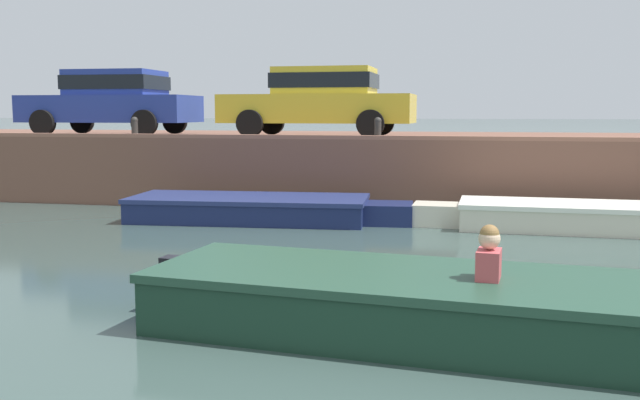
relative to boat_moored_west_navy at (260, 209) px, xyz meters
name	(u,v)px	position (x,y,z in m)	size (l,w,h in m)	color
ground_plane	(399,290)	(3.08, -4.68, -0.23)	(400.00, 400.00, 0.00)	#384C47
far_quay_wall	(439,166)	(3.08, 4.43, 0.51)	(60.00, 6.00, 1.48)	brown
far_wall_coping	(432,138)	(3.08, 1.55, 1.29)	(60.00, 0.24, 0.08)	#925F4C
boat_moored_west_navy	(260,209)	(0.00, 0.00, 0.00)	(5.34, 2.03, 0.46)	navy
boat_moored_central_cream	(575,217)	(5.63, 0.12, 0.01)	(5.18, 1.58, 0.47)	silver
motorboat_passing	(434,306)	(3.58, -6.36, 0.06)	(5.85, 2.18, 1.06)	#193828
car_leftmost_blue	(113,100)	(-4.71, 3.29, 2.10)	(4.16, 2.07, 1.54)	#233893
car_left_inner_yellow	(321,99)	(0.45, 3.28, 2.10)	(4.36, 1.91, 1.54)	yellow
mooring_bollard_west	(135,126)	(-3.35, 1.68, 1.49)	(0.15, 0.15, 0.45)	#2D2B28
mooring_bollard_mid	(378,127)	(1.98, 1.68, 1.49)	(0.15, 0.15, 0.45)	#2D2B28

